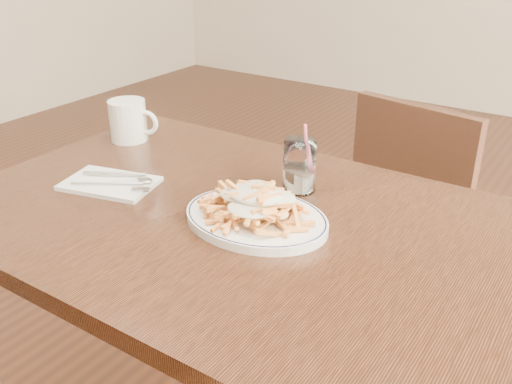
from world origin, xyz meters
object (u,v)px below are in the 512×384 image
Objects in this scene: chair_far at (421,210)px; table at (232,245)px; loaded_fries at (256,199)px; water_glass at (299,169)px; coffee_mug at (129,121)px; fries_plate at (256,218)px.

table is at bearing -102.80° from chair_far.
chair_far is 0.85m from loaded_fries.
table is 7.42× the size of water_glass.
coffee_mug reaches higher than loaded_fries.
water_glass is at bearing 92.26° from loaded_fries.
fries_plate is 0.04m from loaded_fries.
coffee_mug is at bearing 159.73° from fries_plate.
table is 0.15m from loaded_fries.
water_glass is 1.14× the size of coffee_mug.
table is 3.48× the size of fries_plate.
water_glass is (-0.01, 0.19, -0.00)m from loaded_fries.
chair_far is 0.84m from fries_plate.
loaded_fries is at bearing -97.83° from chair_far.
fries_plate is 2.13× the size of water_glass.
water_glass is at bearing -2.17° from coffee_mug.
chair_far reaches higher than fries_plate.
coffee_mug is at bearing 177.83° from water_glass.
loaded_fries is at bearing -7.31° from table.
table is 1.43× the size of chair_far.
chair_far is 3.24× the size of loaded_fries.
loaded_fries is at bearing -87.74° from water_glass.
chair_far is at bearing 77.20° from table.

